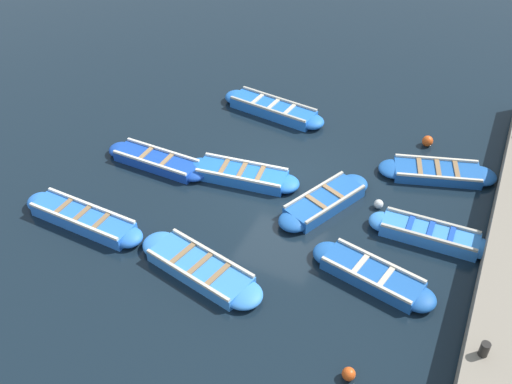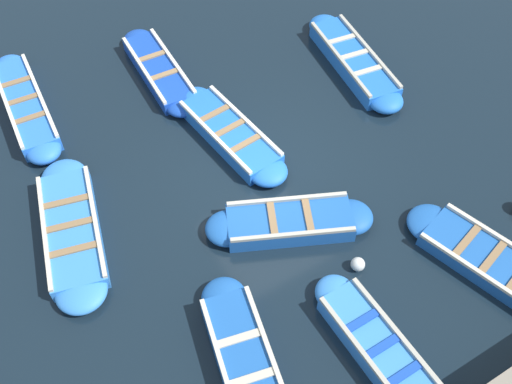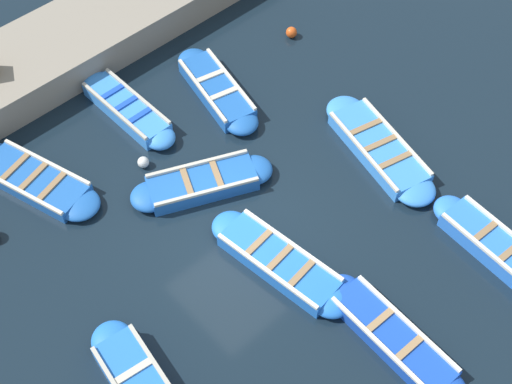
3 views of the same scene
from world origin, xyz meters
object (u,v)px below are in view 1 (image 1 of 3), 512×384
boat_mid_row (273,109)px  buoy_yellow_far (379,204)px  bollard_mid_north (484,349)px  boat_broadside (437,172)px  boat_centre (324,202)px  buoy_white_drifting (428,141)px  boat_drifting (430,234)px  boat_near_quay (242,175)px  buoy_orange_near (349,374)px  boat_bow_out (157,161)px  boat_tucked (200,268)px  boat_alongside (372,275)px  boat_outer_left (83,219)px

boat_mid_row → buoy_yellow_far: (-4.70, 3.38, -0.06)m
bollard_mid_north → boat_mid_row: bearing=-44.8°
boat_broadside → boat_centre: 3.82m
boat_broadside → boat_mid_row: boat_mid_row is taller
buoy_yellow_far → buoy_white_drifting: bearing=-99.8°
boat_mid_row → bollard_mid_north: (-8.03, 7.99, 0.85)m
boat_drifting → buoy_white_drifting: bearing=-77.7°
boat_near_quay → buoy_orange_near: (-5.00, 5.27, -0.03)m
boat_bow_out → boat_tucked: bearing=134.5°
boat_alongside → buoy_yellow_far: bearing=-78.1°
boat_bow_out → buoy_yellow_far: 6.90m
boat_centre → boat_drifting: boat_drifting is taller
boat_broadside → buoy_white_drifting: bearing=-68.2°
buoy_yellow_far → boat_mid_row: bearing=-35.8°
boat_tucked → boat_near_quay: bearing=-80.4°
boat_centre → buoy_orange_near: size_ratio=11.23×
boat_broadside → buoy_yellow_far: 2.48m
buoy_yellow_far → boat_outer_left: bearing=28.9°
boat_tucked → boat_near_quay: boat_near_quay is taller
boat_drifting → boat_broadside: bearing=-83.0°
boat_drifting → buoy_yellow_far: bearing=-24.3°
boat_bow_out → buoy_white_drifting: size_ratio=9.94×
boat_tucked → buoy_orange_near: boat_tucked is taller
boat_outer_left → buoy_yellow_far: bearing=-151.1°
boat_mid_row → buoy_white_drifting: boat_mid_row is taller
boat_near_quay → buoy_yellow_far: bearing=-174.1°
boat_alongside → boat_mid_row: size_ratio=0.87×
boat_broadside → boat_drifting: (-0.35, 2.86, 0.04)m
boat_alongside → buoy_yellow_far: size_ratio=12.76×
boat_mid_row → boat_outer_left: (2.58, 7.40, 0.01)m
boat_outer_left → boat_tucked: bearing=175.5°
boat_bow_out → buoy_white_drifting: (-7.47, -4.52, 0.01)m
boat_tucked → buoy_orange_near: size_ratio=12.91×
bollard_mid_north → buoy_white_drifting: (2.71, -8.26, -0.87)m
boat_drifting → bollard_mid_north: bollard_mid_north is taller
boat_alongside → boat_broadside: (-0.65, -4.91, -0.03)m
boat_tucked → boat_mid_row: boat_mid_row is taller
buoy_yellow_far → boat_bow_out: bearing=7.2°
boat_broadside → boat_mid_row: bearing=-11.8°
boat_mid_row → boat_near_quay: boat_mid_row is taller
buoy_yellow_far → boat_tucked: bearing=51.3°
boat_mid_row → buoy_orange_near: (-5.58, 9.08, -0.04)m
boat_near_quay → buoy_white_drifting: bearing=-139.3°
boat_mid_row → boat_outer_left: size_ratio=1.01×
boat_centre → buoy_yellow_far: (-1.43, -0.59, -0.04)m
boat_drifting → buoy_orange_near: boat_drifting is taller
boat_outer_left → boat_drifting: size_ratio=1.17×
buoy_orange_near → boat_bow_out: bearing=-32.0°
buoy_orange_near → boat_near_quay: bearing=-46.5°
boat_bow_out → boat_drifting: size_ratio=1.05×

